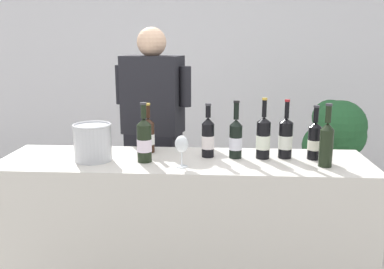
{
  "coord_description": "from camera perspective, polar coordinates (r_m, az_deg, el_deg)",
  "views": [
    {
      "loc": [
        0.19,
        -2.36,
        1.6
      ],
      "look_at": [
        0.05,
        0.0,
        1.07
      ],
      "focal_mm": 39.23,
      "sensor_mm": 36.0,
      "label": 1
    }
  ],
  "objects": [
    {
      "name": "wall_back",
      "position": [
        4.97,
        1.3,
        10.37
      ],
      "size": [
        8.0,
        0.1,
        2.8
      ],
      "primitive_type": "cube",
      "color": "white",
      "rests_on": "ground_plane"
    },
    {
      "name": "counter",
      "position": [
        2.63,
        -1.06,
        -13.05
      ],
      "size": [
        2.16,
        0.57,
        0.92
      ],
      "primitive_type": "cube",
      "color": "beige",
      "rests_on": "ground_plane"
    },
    {
      "name": "wine_bottle_0",
      "position": [
        2.48,
        5.96,
        -0.49
      ],
      "size": [
        0.08,
        0.08,
        0.34
      ],
      "color": "black",
      "rests_on": "counter"
    },
    {
      "name": "wine_bottle_1",
      "position": [
        2.5,
        9.66,
        -0.44
      ],
      "size": [
        0.08,
        0.08,
        0.36
      ],
      "color": "black",
      "rests_on": "counter"
    },
    {
      "name": "wine_bottle_2",
      "position": [
        2.4,
        -6.51,
        -0.76
      ],
      "size": [
        0.08,
        0.08,
        0.34
      ],
      "color": "black",
      "rests_on": "counter"
    },
    {
      "name": "wine_bottle_3",
      "position": [
        2.49,
        2.18,
        -0.37
      ],
      "size": [
        0.08,
        0.08,
        0.32
      ],
      "color": "black",
      "rests_on": "counter"
    },
    {
      "name": "wine_bottle_4",
      "position": [
        2.55,
        16.31,
        -0.75
      ],
      "size": [
        0.08,
        0.08,
        0.32
      ],
      "color": "black",
      "rests_on": "counter"
    },
    {
      "name": "wine_bottle_5",
      "position": [
        2.41,
        17.81,
        -1.03
      ],
      "size": [
        0.08,
        0.08,
        0.35
      ],
      "color": "black",
      "rests_on": "counter"
    },
    {
      "name": "wine_bottle_6",
      "position": [
        2.61,
        -5.94,
        -0.07
      ],
      "size": [
        0.08,
        0.08,
        0.31
      ],
      "color": "black",
      "rests_on": "counter"
    },
    {
      "name": "wine_bottle_7",
      "position": [
        2.53,
        12.6,
        -0.47
      ],
      "size": [
        0.08,
        0.08,
        0.35
      ],
      "color": "black",
      "rests_on": "counter"
    },
    {
      "name": "wine_glass",
      "position": [
        2.29,
        -1.4,
        -1.46
      ],
      "size": [
        0.07,
        0.07,
        0.18
      ],
      "color": "silver",
      "rests_on": "counter"
    },
    {
      "name": "ice_bucket",
      "position": [
        2.48,
        -13.35,
        -1.01
      ],
      "size": [
        0.22,
        0.22,
        0.22
      ],
      "color": "silver",
      "rests_on": "counter"
    },
    {
      "name": "person_server",
      "position": [
        3.12,
        -5.21,
        -1.72
      ],
      "size": [
        0.56,
        0.32,
        1.69
      ],
      "color": "black",
      "rests_on": "ground_plane"
    },
    {
      "name": "potted_shrub",
      "position": [
        4.0,
        18.87,
        -0.93
      ],
      "size": [
        0.52,
        0.58,
        1.09
      ],
      "color": "brown",
      "rests_on": "ground_plane"
    }
  ]
}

